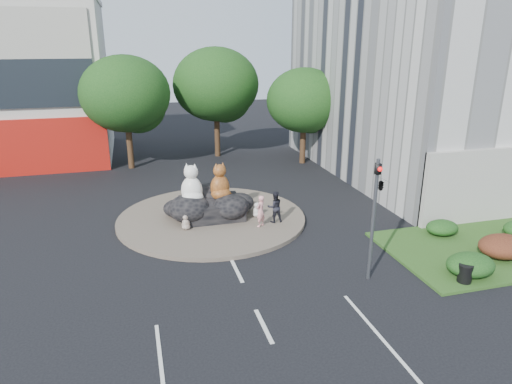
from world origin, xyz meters
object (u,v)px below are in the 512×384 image
Objects in this scene: cat_white at (191,183)px; pedestrian_dark at (275,207)px; pedestrian_pink at (260,211)px; cat_tabby at (220,181)px; kitten_calico at (186,222)px; kitten_white at (257,209)px; litter_bin at (465,273)px.

pedestrian_dark is (4.04, -1.53, -1.14)m from cat_white.
pedestrian_pink is (3.17, -1.89, -1.16)m from cat_white.
cat_tabby is 2.95m from kitten_calico.
cat_white is 1.55m from cat_tabby.
kitten_white is 1.28m from pedestrian_dark.
kitten_calico is 0.98× the size of kitten_white.
kitten_calico is 3.77m from pedestrian_pink.
pedestrian_pink reaches higher than litter_bin.
cat_white reaches higher than litter_bin.
pedestrian_dark is 2.26× the size of litter_bin.
pedestrian_dark is (0.69, -0.99, 0.42)m from kitten_white.
kitten_white is at bearing 29.29° from kitten_calico.
kitten_white is 0.49× the size of pedestrian_dark.
kitten_white reaches higher than litter_bin.
cat_tabby is 2.74× the size of litter_bin.
pedestrian_dark is at bearing -80.91° from kitten_white.
kitten_white is (3.35, -0.54, -1.56)m from cat_white.
pedestrian_dark is (2.51, -1.76, -1.08)m from cat_tabby.
cat_tabby reaches higher than kitten_white.
pedestrian_dark is at bearing 162.50° from pedestrian_pink.
pedestrian_pink is (1.64, -2.12, -1.09)m from cat_tabby.
kitten_calico is 12.80m from litter_bin.
kitten_calico is at bearing -160.80° from cat_tabby.
kitten_white is at bearing 124.77° from litter_bin.
cat_tabby is 2.47× the size of kitten_white.
pedestrian_pink is (3.70, -0.63, 0.42)m from kitten_calico.
litter_bin is (5.39, -7.77, -0.54)m from pedestrian_dark.
pedestrian_dark reaches higher than pedestrian_pink.
kitten_calico is at bearing 164.54° from kitten_white.
pedestrian_pink is 9.72m from litter_bin.
kitten_white is (1.82, -0.78, -1.50)m from cat_tabby.
cat_white is 4.46m from pedestrian_dark.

